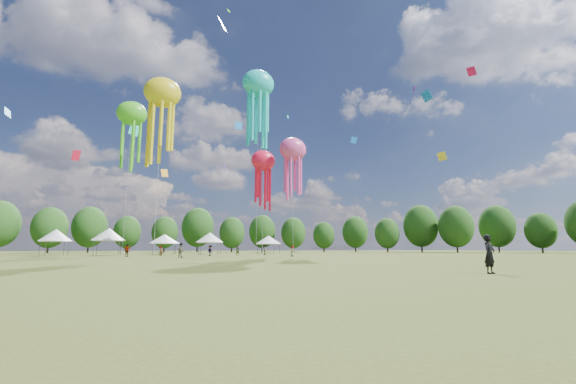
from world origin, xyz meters
name	(u,v)px	position (x,y,z in m)	size (l,w,h in m)	color
ground	(347,276)	(0.00, 0.00, 0.00)	(300.00, 300.00, 0.00)	#384416
observer_main	(490,254)	(7.00, -1.17, 0.92)	(0.67, 0.44, 1.83)	black
spectator_near	(181,251)	(-4.78, 30.44, 0.88)	(0.85, 0.67, 1.76)	gray
spectators_far	(216,250)	(1.47, 43.63, 0.81)	(22.96, 17.95, 1.75)	gray
festival_tents	(168,237)	(-5.36, 54.05, 3.06)	(41.15, 10.50, 4.41)	#47474C
show_kites	(214,123)	(-0.27, 38.37, 19.72)	(25.93, 24.45, 30.04)	yellow
small_kites	(205,72)	(-1.52, 41.14, 28.92)	(71.67, 57.38, 46.44)	yellow
treeline	(175,221)	(-3.87, 62.51, 6.54)	(201.57, 95.24, 13.43)	#38281C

